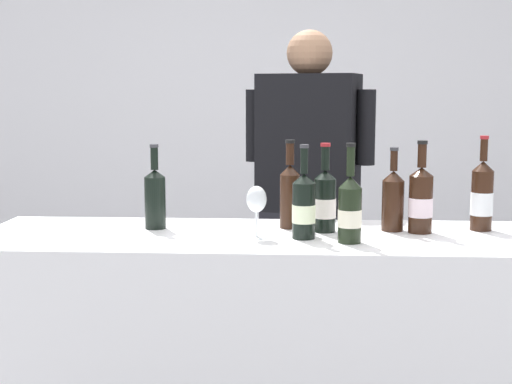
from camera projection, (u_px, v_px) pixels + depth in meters
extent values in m
cube|color=white|center=(287.00, 95.00, 5.01)|extent=(8.00, 0.10, 2.80)
cube|color=white|center=(276.00, 361.00, 2.57)|extent=(2.09, 0.62, 0.93)
cylinder|color=black|center=(325.00, 205.00, 2.54)|extent=(0.08, 0.08, 0.19)
cone|color=black|center=(325.00, 175.00, 2.53)|extent=(0.08, 0.08, 0.03)
cylinder|color=black|center=(325.00, 158.00, 2.52)|extent=(0.03, 0.03, 0.08)
cylinder|color=maroon|center=(326.00, 145.00, 2.51)|extent=(0.03, 0.03, 0.01)
cylinder|color=silver|center=(325.00, 208.00, 2.55)|extent=(0.08, 0.08, 0.07)
cylinder|color=black|center=(350.00, 215.00, 2.36)|extent=(0.08, 0.08, 0.18)
cone|color=black|center=(350.00, 182.00, 2.34)|extent=(0.08, 0.08, 0.04)
cylinder|color=black|center=(351.00, 161.00, 2.33)|extent=(0.03, 0.03, 0.10)
cylinder|color=black|center=(351.00, 145.00, 2.33)|extent=(0.03, 0.03, 0.01)
cylinder|color=#EDE7CA|center=(350.00, 218.00, 2.36)|extent=(0.08, 0.08, 0.06)
cylinder|color=black|center=(290.00, 201.00, 2.61)|extent=(0.07, 0.07, 0.20)
cone|color=black|center=(290.00, 170.00, 2.60)|extent=(0.07, 0.07, 0.04)
cylinder|color=black|center=(290.00, 154.00, 2.59)|extent=(0.03, 0.03, 0.08)
cylinder|color=black|center=(290.00, 141.00, 2.58)|extent=(0.03, 0.03, 0.01)
cylinder|color=black|center=(482.00, 201.00, 2.57)|extent=(0.08, 0.08, 0.21)
cone|color=black|center=(483.00, 166.00, 2.55)|extent=(0.08, 0.08, 0.04)
cylinder|color=black|center=(484.00, 150.00, 2.54)|extent=(0.03, 0.03, 0.08)
cylinder|color=maroon|center=(485.00, 137.00, 2.54)|extent=(0.03, 0.03, 0.01)
cylinder|color=silver|center=(482.00, 204.00, 2.57)|extent=(0.08, 0.08, 0.08)
cylinder|color=black|center=(421.00, 204.00, 2.52)|extent=(0.08, 0.08, 0.20)
cone|color=black|center=(422.00, 172.00, 2.51)|extent=(0.08, 0.08, 0.03)
cylinder|color=black|center=(422.00, 156.00, 2.50)|extent=(0.03, 0.03, 0.08)
cylinder|color=black|center=(423.00, 142.00, 2.49)|extent=(0.04, 0.04, 0.01)
cylinder|color=silver|center=(420.00, 207.00, 2.53)|extent=(0.09, 0.09, 0.07)
cylinder|color=black|center=(155.00, 203.00, 2.60)|extent=(0.08, 0.08, 0.19)
cone|color=black|center=(155.00, 173.00, 2.59)|extent=(0.08, 0.08, 0.03)
cylinder|color=black|center=(154.00, 159.00, 2.58)|extent=(0.03, 0.03, 0.08)
cylinder|color=#333338|center=(154.00, 146.00, 2.58)|extent=(0.03, 0.03, 0.01)
cylinder|color=black|center=(393.00, 206.00, 2.56)|extent=(0.08, 0.08, 0.18)
cone|color=black|center=(394.00, 176.00, 2.55)|extent=(0.08, 0.08, 0.04)
cylinder|color=black|center=(394.00, 161.00, 2.54)|extent=(0.03, 0.03, 0.07)
cylinder|color=#333338|center=(394.00, 149.00, 2.53)|extent=(0.03, 0.03, 0.01)
cylinder|color=black|center=(304.00, 211.00, 2.43)|extent=(0.08, 0.08, 0.19)
cone|color=black|center=(304.00, 178.00, 2.41)|extent=(0.08, 0.08, 0.03)
cylinder|color=black|center=(304.00, 161.00, 2.40)|extent=(0.03, 0.03, 0.09)
cylinder|color=#333338|center=(304.00, 146.00, 2.40)|extent=(0.03, 0.03, 0.01)
cylinder|color=#E2EFC2|center=(304.00, 214.00, 2.43)|extent=(0.08, 0.08, 0.06)
cylinder|color=silver|center=(257.00, 237.00, 2.45)|extent=(0.07, 0.07, 0.00)
cylinder|color=silver|center=(257.00, 224.00, 2.44)|extent=(0.01, 0.01, 0.09)
ellipsoid|color=silver|center=(257.00, 199.00, 2.43)|extent=(0.07, 0.07, 0.09)
ellipsoid|color=maroon|center=(257.00, 204.00, 2.43)|extent=(0.05, 0.05, 0.03)
cube|color=black|center=(307.00, 307.00, 3.26)|extent=(0.43, 0.34, 0.90)
cube|color=black|center=(309.00, 143.00, 3.16)|extent=(0.48, 0.35, 0.60)
sphere|color=#8C664C|center=(310.00, 53.00, 3.10)|extent=(0.20, 0.20, 0.20)
cylinder|color=black|center=(366.00, 127.00, 3.07)|extent=(0.08, 0.08, 0.32)
cylinder|color=black|center=(255.00, 126.00, 3.23)|extent=(0.08, 0.08, 0.32)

